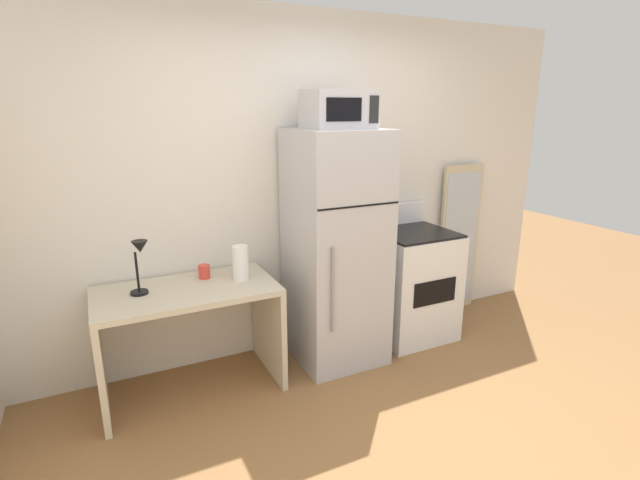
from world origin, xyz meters
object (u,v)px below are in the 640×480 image
leaning_mirror (459,239)px  desk_lamp (140,258)px  paper_towel_roll (241,263)px  refrigerator (336,249)px  desk (189,320)px  coffee_mug (204,272)px  microwave (339,109)px  oven_range (411,283)px

leaning_mirror → desk_lamp: bearing=-175.0°
paper_towel_roll → leaning_mirror: leaning_mirror is taller
paper_towel_roll → refrigerator: refrigerator is taller
desk → coffee_mug: bearing=42.4°
desk_lamp → microwave: size_ratio=0.77×
desk_lamp → paper_towel_roll: 0.66m
oven_range → desk_lamp: bearing=179.9°
coffee_mug → paper_towel_roll: size_ratio=0.40×
desk → microwave: (1.11, -0.04, 1.36)m
refrigerator → desk_lamp: bearing=178.5°
refrigerator → oven_range: bearing=2.4°
desk → coffee_mug: (0.16, 0.14, 0.27)m
oven_range → leaning_mirror: 0.81m
desk_lamp → refrigerator: bearing=-1.5°
oven_range → paper_towel_roll: bearing=-179.5°
desk_lamp → paper_towel_roll: (0.64, -0.02, -0.12)m
desk → microwave: microwave is taller
desk → refrigerator: size_ratio=0.67×
desk_lamp → leaning_mirror: size_ratio=0.25×
refrigerator → oven_range: (0.75, 0.03, -0.41)m
paper_towel_roll → oven_range: 1.53m
coffee_mug → leaning_mirror: 2.44m
desk_lamp → microwave: (1.37, -0.06, 0.90)m
microwave → oven_range: bearing=4.1°
leaning_mirror → paper_towel_roll: bearing=-173.1°
desk_lamp → refrigerator: size_ratio=0.20×
coffee_mug → paper_towel_roll: bearing=-31.5°
coffee_mug → refrigerator: (0.96, -0.16, 0.08)m
desk → desk_lamp: size_ratio=3.32×
paper_towel_roll → leaning_mirror: 2.23m
desk → oven_range: (1.86, 0.02, -0.06)m
microwave → leaning_mirror: (1.48, 0.31, -1.19)m
coffee_mug → refrigerator: refrigerator is taller
paper_towel_roll → microwave: bearing=-3.2°
desk_lamp → desk: bearing=-4.7°
leaning_mirror → oven_range: bearing=-160.7°
coffee_mug → paper_towel_roll: (0.22, -0.14, 0.07)m
desk_lamp → oven_range: size_ratio=0.32×
paper_towel_roll → leaning_mirror: size_ratio=0.17×
oven_range → leaning_mirror: bearing=19.3°
desk → leaning_mirror: size_ratio=0.84×
paper_towel_roll → refrigerator: size_ratio=0.14×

